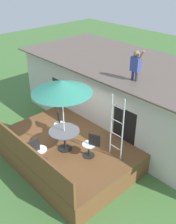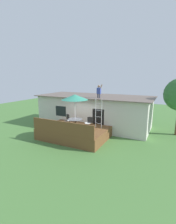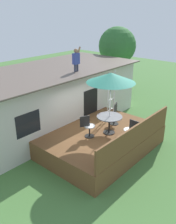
# 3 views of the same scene
# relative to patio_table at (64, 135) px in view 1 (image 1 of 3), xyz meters

# --- Properties ---
(ground_plane) EXTENTS (40.00, 40.00, 0.00)m
(ground_plane) POSITION_rel_patio_table_xyz_m (-0.22, 0.28, -1.39)
(ground_plane) COLOR #477538
(house) EXTENTS (10.50, 4.50, 2.85)m
(house) POSITION_rel_patio_table_xyz_m (-0.22, 3.88, 0.05)
(house) COLOR beige
(house) RESTS_ON ground
(deck) EXTENTS (4.90, 3.48, 0.80)m
(deck) POSITION_rel_patio_table_xyz_m (-0.22, 0.28, -0.99)
(deck) COLOR brown
(deck) RESTS_ON ground
(deck_railing) EXTENTS (4.80, 0.08, 0.90)m
(deck_railing) POSITION_rel_patio_table_xyz_m (-0.22, -1.41, -0.14)
(deck_railing) COLOR brown
(deck_railing) RESTS_ON deck
(patio_table) EXTENTS (1.04, 1.04, 0.74)m
(patio_table) POSITION_rel_patio_table_xyz_m (0.00, 0.00, 0.00)
(patio_table) COLOR black
(patio_table) RESTS_ON deck
(patio_umbrella) EXTENTS (1.90, 1.90, 2.54)m
(patio_umbrella) POSITION_rel_patio_table_xyz_m (-0.00, 0.00, 1.76)
(patio_umbrella) COLOR silver
(patio_umbrella) RESTS_ON deck
(step_ladder) EXTENTS (0.52, 0.04, 2.20)m
(step_ladder) POSITION_rel_patio_table_xyz_m (1.44, 0.98, 0.51)
(step_ladder) COLOR silver
(step_ladder) RESTS_ON deck
(person_figure) EXTENTS (0.47, 0.20, 1.11)m
(person_figure) POSITION_rel_patio_table_xyz_m (0.78, 2.56, 2.08)
(person_figure) COLOR #33384C
(person_figure) RESTS_ON house
(patio_chair_left) EXTENTS (0.58, 0.44, 0.92)m
(patio_chair_left) POSITION_rel_patio_table_xyz_m (-0.84, 0.44, -0.13)
(patio_chair_left) COLOR black
(patio_chair_left) RESTS_ON deck
(patio_chair_right) EXTENTS (0.60, 0.44, 0.92)m
(patio_chair_right) POSITION_rel_patio_table_xyz_m (0.90, 0.37, -0.13)
(patio_chair_right) COLOR black
(patio_chair_right) RESTS_ON deck
(patio_chair_near) EXTENTS (0.44, 0.62, 0.92)m
(patio_chair_near) POSITION_rel_patio_table_xyz_m (-0.03, -1.05, -0.13)
(patio_chair_near) COLOR black
(patio_chair_near) RESTS_ON deck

